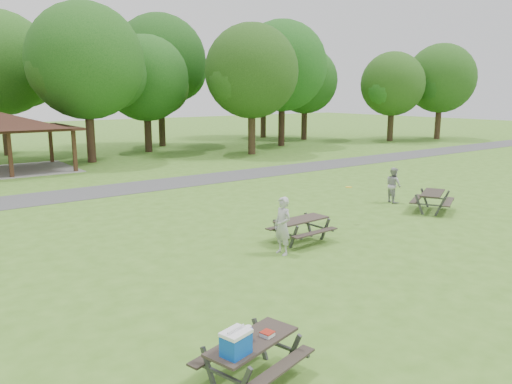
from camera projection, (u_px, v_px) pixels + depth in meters
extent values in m
plane|color=#447722|center=(309.00, 259.00, 14.92)|extent=(160.00, 160.00, 0.00)
cube|color=#464648|center=(126.00, 188.00, 25.92)|extent=(120.00, 3.20, 0.02)
cube|color=#382014|center=(10.00, 155.00, 29.06)|extent=(0.22, 0.22, 2.60)
cube|color=#352113|center=(75.00, 151.00, 31.23)|extent=(0.22, 0.22, 2.60)
cube|color=#3B2615|center=(51.00, 144.00, 35.47)|extent=(0.22, 0.22, 2.60)
cube|color=gray|center=(3.00, 171.00, 31.43)|extent=(8.40, 6.40, 0.03)
cylinder|color=#331F16|center=(90.00, 134.00, 35.35)|extent=(0.60, 0.60, 4.02)
sphere|color=#184714|center=(86.00, 61.00, 34.36)|extent=(8.00, 8.00, 8.00)
sphere|color=#154112|center=(110.00, 74.00, 35.81)|extent=(5.20, 5.20, 5.20)
sphere|color=#1B4513|center=(63.00, 69.00, 33.39)|extent=(4.80, 4.80, 4.80)
cylinder|color=black|center=(148.00, 131.00, 41.67)|extent=(0.60, 0.60, 3.43)
sphere|color=#164614|center=(146.00, 78.00, 40.82)|extent=(7.00, 7.00, 7.00)
sphere|color=#1B4213|center=(162.00, 87.00, 42.12)|extent=(4.55, 4.55, 4.55)
sphere|color=#154213|center=(131.00, 85.00, 39.95)|extent=(4.20, 4.20, 4.20)
cylinder|color=#322216|center=(252.00, 131.00, 40.05)|extent=(0.60, 0.60, 3.78)
sphere|color=#1A3F12|center=(252.00, 71.00, 39.13)|extent=(7.40, 7.40, 7.40)
sphere|color=#124012|center=(266.00, 81.00, 40.49)|extent=(4.81, 4.81, 4.81)
sphere|color=#1C4513|center=(238.00, 78.00, 38.22)|extent=(4.44, 4.44, 4.44)
cylinder|color=black|center=(282.00, 123.00, 46.28)|extent=(0.60, 0.60, 4.20)
sphere|color=#154915|center=(282.00, 66.00, 45.26)|extent=(8.20, 8.20, 8.20)
sphere|color=#1B4413|center=(295.00, 76.00, 46.74)|extent=(5.33, 5.33, 5.33)
sphere|color=#194B15|center=(269.00, 72.00, 44.26)|extent=(4.92, 4.92, 4.92)
cylinder|color=black|center=(304.00, 123.00, 52.61)|extent=(0.60, 0.60, 3.57)
sphere|color=#164614|center=(305.00, 81.00, 51.76)|extent=(6.80, 6.80, 6.80)
sphere|color=#1A4112|center=(314.00, 87.00, 53.02)|extent=(4.42, 4.42, 4.42)
sphere|color=#154914|center=(296.00, 85.00, 50.90)|extent=(4.08, 4.08, 4.08)
cylinder|color=black|center=(390.00, 125.00, 51.04)|extent=(0.60, 0.60, 3.36)
sphere|color=#1C4413|center=(393.00, 84.00, 50.24)|extent=(6.40, 6.40, 6.40)
sphere|color=#154213|center=(399.00, 90.00, 51.44)|extent=(4.16, 4.16, 4.16)
sphere|color=#194F16|center=(386.00, 89.00, 49.42)|extent=(3.84, 3.84, 3.84)
cylinder|color=black|center=(6.00, 129.00, 39.28)|extent=(0.60, 0.60, 4.13)
sphere|color=#214F16|center=(24.00, 74.00, 39.73)|extent=(5.20, 5.20, 5.20)
cylinder|color=black|center=(162.00, 121.00, 46.07)|extent=(0.60, 0.60, 4.55)
sphere|color=#144012|center=(159.00, 61.00, 45.01)|extent=(8.40, 8.40, 8.40)
sphere|color=#174E16|center=(177.00, 71.00, 46.52)|extent=(5.46, 5.46, 5.46)
sphere|color=#1B3F12|center=(143.00, 68.00, 43.99)|extent=(5.04, 5.04, 5.04)
cylinder|color=#2F1F14|center=(263.00, 118.00, 54.90)|extent=(0.60, 0.60, 4.27)
sphere|color=#1B4614|center=(263.00, 70.00, 53.90)|extent=(8.00, 8.00, 8.00)
sphere|color=#1F4E16|center=(275.00, 78.00, 55.34)|extent=(5.20, 5.20, 5.20)
sphere|color=#124213|center=(253.00, 76.00, 52.92)|extent=(4.80, 4.80, 4.80)
cylinder|color=#322016|center=(438.00, 122.00, 53.34)|extent=(0.60, 0.60, 3.67)
sphere|color=#1A4413|center=(441.00, 78.00, 52.45)|extent=(7.20, 7.20, 7.20)
sphere|color=#1A4D16|center=(447.00, 85.00, 53.78)|extent=(4.68, 4.68, 4.68)
sphere|color=#153F12|center=(434.00, 83.00, 51.56)|extent=(4.32, 4.32, 4.32)
cube|color=#2D2520|center=(252.00, 341.00, 8.54)|extent=(1.89, 1.12, 0.05)
cube|color=#2C251F|center=(280.00, 369.00, 8.23)|extent=(1.78, 0.69, 0.04)
cube|color=black|center=(227.00, 346.00, 8.95)|extent=(1.78, 0.69, 0.04)
cube|color=#3D3D3F|center=(209.00, 370.00, 8.31)|extent=(0.15, 0.37, 0.77)
cube|color=#3B3C3E|center=(226.00, 376.00, 8.08)|extent=(0.42, 1.41, 0.05)
cube|color=#3E3E41|center=(292.00, 352.00, 8.90)|extent=(0.15, 0.37, 0.77)
cube|color=#444447|center=(260.00, 339.00, 9.36)|extent=(0.15, 0.37, 0.77)
cube|color=#434346|center=(276.00, 344.00, 9.12)|extent=(0.42, 1.41, 0.05)
cube|color=blue|center=(236.00, 345.00, 8.03)|extent=(0.52, 0.43, 0.35)
cube|color=white|center=(236.00, 333.00, 7.99)|extent=(0.54, 0.46, 0.06)
cylinder|color=silver|center=(236.00, 329.00, 7.97)|extent=(0.38, 0.13, 0.03)
cylinder|color=#0C25C0|center=(248.00, 334.00, 8.50)|extent=(0.18, 0.18, 0.21)
cylinder|color=white|center=(248.00, 327.00, 8.48)|extent=(0.14, 0.14, 0.05)
cube|color=white|center=(267.00, 334.00, 8.66)|extent=(0.24, 0.24, 0.07)
cube|color=#A41F12|center=(267.00, 332.00, 8.65)|extent=(0.25, 0.25, 0.01)
cube|color=#312923|center=(302.00, 220.00, 16.53)|extent=(1.93, 0.84, 0.05)
cube|color=#2E2521|center=(315.00, 233.00, 16.11)|extent=(1.90, 0.36, 0.04)
cube|color=#2D2420|center=(289.00, 225.00, 17.06)|extent=(1.90, 0.36, 0.04)
cube|color=#3F3F41|center=(294.00, 237.00, 15.85)|extent=(0.08, 0.40, 0.82)
cube|color=#464649|center=(277.00, 232.00, 16.45)|extent=(0.08, 0.40, 0.82)
cube|color=#3A3A3C|center=(285.00, 234.00, 16.14)|extent=(0.13, 1.54, 0.05)
cube|color=#3F3F41|center=(325.00, 229.00, 16.76)|extent=(0.08, 0.40, 0.82)
cube|color=#3C3C3E|center=(308.00, 225.00, 17.35)|extent=(0.08, 0.40, 0.82)
cube|color=#444446|center=(317.00, 226.00, 17.05)|extent=(0.13, 1.54, 0.05)
cube|color=black|center=(433.00, 193.00, 20.81)|extent=(2.08, 1.56, 0.05)
cube|color=#322B24|center=(448.00, 202.00, 20.59)|extent=(1.86, 1.12, 0.04)
cube|color=#302923|center=(416.00, 199.00, 21.15)|extent=(1.86, 1.12, 0.04)
cube|color=#3A3A3D|center=(440.00, 207.00, 20.05)|extent=(0.24, 0.39, 0.84)
cube|color=#424244|center=(419.00, 205.00, 20.41)|extent=(0.24, 0.39, 0.84)
cube|color=#454548|center=(430.00, 205.00, 20.22)|extent=(0.77, 1.44, 0.05)
cube|color=#454548|center=(444.00, 200.00, 21.36)|extent=(0.24, 0.39, 0.84)
cube|color=#424244|center=(425.00, 198.00, 21.72)|extent=(0.24, 0.39, 0.84)
cube|color=#434346|center=(435.00, 198.00, 21.54)|extent=(0.77, 1.44, 0.05)
cylinder|color=gold|center=(349.00, 187.00, 18.73)|extent=(0.32, 0.32, 0.02)
imported|color=#AEAEB0|center=(283.00, 226.00, 15.24)|extent=(0.44, 0.66, 1.80)
imported|color=#A7A7AA|center=(393.00, 185.00, 22.50)|extent=(0.81, 0.92, 1.61)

